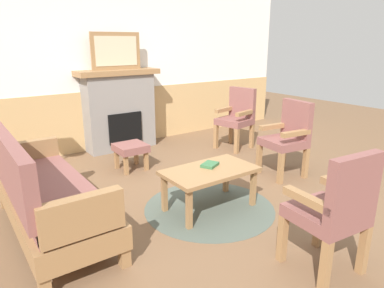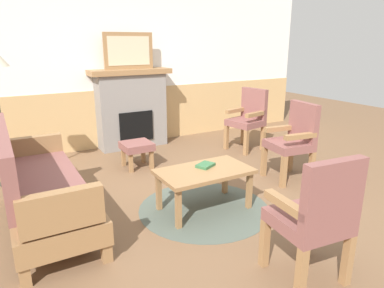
% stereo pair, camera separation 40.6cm
% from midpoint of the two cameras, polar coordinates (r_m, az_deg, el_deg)
% --- Properties ---
extents(ground_plane, '(14.00, 14.00, 0.00)m').
position_cam_midpoint_polar(ground_plane, '(3.99, 0.03, -8.82)').
color(ground_plane, brown).
extents(wall_back, '(7.20, 0.14, 2.70)m').
position_cam_midpoint_polar(wall_back, '(5.92, -15.18, 12.14)').
color(wall_back, white).
rests_on(wall_back, ground_plane).
extents(fireplace, '(1.30, 0.44, 1.28)m').
position_cam_midpoint_polar(fireplace, '(5.77, -13.80, 5.54)').
color(fireplace, gray).
rests_on(fireplace, ground_plane).
extents(framed_picture, '(0.80, 0.04, 0.56)m').
position_cam_midpoint_polar(framed_picture, '(5.68, -14.44, 14.56)').
color(framed_picture, olive).
rests_on(framed_picture, fireplace).
extents(couch, '(0.70, 1.80, 0.98)m').
position_cam_midpoint_polar(couch, '(3.47, -26.06, -7.45)').
color(couch, olive).
rests_on(couch, ground_plane).
extents(coffee_table, '(0.96, 0.56, 0.44)m').
position_cam_midpoint_polar(coffee_table, '(3.60, -0.29, -5.02)').
color(coffee_table, olive).
rests_on(coffee_table, ground_plane).
extents(round_rug, '(1.38, 1.38, 0.01)m').
position_cam_midpoint_polar(round_rug, '(3.75, -0.28, -10.45)').
color(round_rug, '#4C564C').
rests_on(round_rug, ground_plane).
extents(book_on_table, '(0.23, 0.21, 0.03)m').
position_cam_midpoint_polar(book_on_table, '(3.66, -0.22, -3.46)').
color(book_on_table, '#33663D').
rests_on(book_on_table, coffee_table).
extents(footstool, '(0.40, 0.40, 0.36)m').
position_cam_midpoint_polar(footstool, '(4.85, -12.40, -0.92)').
color(footstool, olive).
rests_on(footstool, ground_plane).
extents(armchair_near_fireplace, '(0.56, 0.56, 0.98)m').
position_cam_midpoint_polar(armchair_near_fireplace, '(5.72, 5.42, 4.67)').
color(armchair_near_fireplace, olive).
rests_on(armchair_near_fireplace, ground_plane).
extents(armchair_by_window_left, '(0.54, 0.54, 0.98)m').
position_cam_midpoint_polar(armchair_by_window_left, '(4.60, 13.08, 1.39)').
color(armchair_by_window_left, olive).
rests_on(armchair_by_window_left, ground_plane).
extents(armchair_front_left, '(0.53, 0.53, 0.98)m').
position_cam_midpoint_polar(armchair_front_left, '(2.70, 18.42, -10.00)').
color(armchair_front_left, olive).
rests_on(armchair_front_left, ground_plane).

